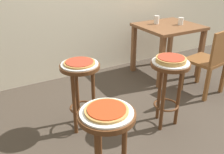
{
  "coord_description": "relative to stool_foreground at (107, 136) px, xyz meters",
  "views": [
    {
      "loc": [
        -1.48,
        -1.63,
        1.57
      ],
      "look_at": [
        -0.51,
        0.11,
        0.63
      ],
      "focal_mm": 39.43,
      "sensor_mm": 36.0,
      "label": 1
    }
  ],
  "objects": [
    {
      "name": "ground_plane",
      "position": [
        0.87,
        0.47,
        -0.51
      ],
      "size": [
        6.0,
        6.0,
        0.0
      ],
      "primitive_type": "plane",
      "color": "#42382D"
    },
    {
      "name": "stool_foreground",
      "position": [
        0.0,
        0.0,
        0.0
      ],
      "size": [
        0.38,
        0.38,
        0.7
      ],
      "color": "#5B3319",
      "rests_on": "ground_plane"
    },
    {
      "name": "serving_plate_foreground",
      "position": [
        0.0,
        -0.0,
        0.19
      ],
      "size": [
        0.35,
        0.35,
        0.01
      ],
      "primitive_type": "cylinder",
      "color": "white",
      "rests_on": "stool_foreground"
    },
    {
      "name": "pizza_foreground",
      "position": [
        0.0,
        -0.0,
        0.21
      ],
      "size": [
        0.28,
        0.28,
        0.02
      ],
      "color": "tan",
      "rests_on": "serving_plate_foreground"
    },
    {
      "name": "stool_middle",
      "position": [
        0.93,
        0.45,
        0.0
      ],
      "size": [
        0.38,
        0.38,
        0.7
      ],
      "color": "#5B3319",
      "rests_on": "ground_plane"
    },
    {
      "name": "serving_plate_middle",
      "position": [
        0.93,
        0.45,
        0.19
      ],
      "size": [
        0.35,
        0.35,
        0.01
      ],
      "primitive_type": "cylinder",
      "color": "silver",
      "rests_on": "stool_middle"
    },
    {
      "name": "pizza_middle",
      "position": [
        0.93,
        0.45,
        0.22
      ],
      "size": [
        0.29,
        0.29,
        0.05
      ],
      "color": "tan",
      "rests_on": "serving_plate_middle"
    },
    {
      "name": "stool_leftside",
      "position": [
        0.16,
        0.83,
        0.0
      ],
      "size": [
        0.38,
        0.38,
        0.7
      ],
      "color": "#5B3319",
      "rests_on": "ground_plane"
    },
    {
      "name": "serving_plate_leftside",
      "position": [
        0.16,
        0.83,
        0.19
      ],
      "size": [
        0.35,
        0.35,
        0.01
      ],
      "primitive_type": "cylinder",
      "color": "silver",
      "rests_on": "stool_leftside"
    },
    {
      "name": "pizza_leftside",
      "position": [
        0.16,
        0.83,
        0.21
      ],
      "size": [
        0.29,
        0.29,
        0.02
      ],
      "color": "#B78442",
      "rests_on": "serving_plate_leftside"
    },
    {
      "name": "dining_table",
      "position": [
        1.77,
        1.45,
        0.11
      ],
      "size": [
        0.82,
        0.75,
        0.75
      ],
      "color": "brown",
      "rests_on": "ground_plane"
    },
    {
      "name": "cup_near_edge",
      "position": [
        1.92,
        1.38,
        0.29
      ],
      "size": [
        0.07,
        0.07,
        0.1
      ],
      "primitive_type": "cylinder",
      "color": "silver",
      "rests_on": "dining_table"
    },
    {
      "name": "cup_far_edge",
      "position": [
        1.66,
        1.59,
        0.29
      ],
      "size": [
        0.07,
        0.07,
        0.12
      ],
      "primitive_type": "cylinder",
      "color": "silver",
      "rests_on": "dining_table"
    },
    {
      "name": "wooden_chair",
      "position": [
        1.83,
        0.71,
        -0.05
      ],
      "size": [
        0.45,
        0.45,
        0.85
      ],
      "color": "brown",
      "rests_on": "ground_plane"
    }
  ]
}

